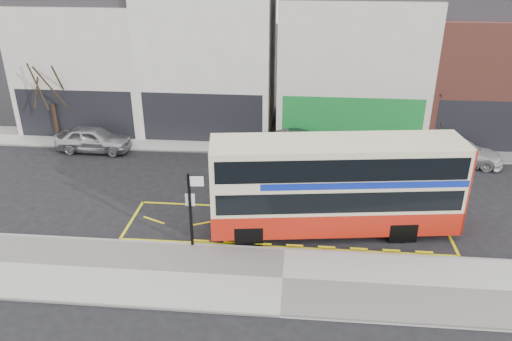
# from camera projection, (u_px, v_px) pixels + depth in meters

# --- Properties ---
(ground) EXTENTS (120.00, 120.00, 0.00)m
(ground) POSITION_uv_depth(u_px,v_px,m) (285.00, 247.00, 20.64)
(ground) COLOR black
(ground) RESTS_ON ground
(pavement) EXTENTS (40.00, 4.00, 0.15)m
(pavement) POSITION_uv_depth(u_px,v_px,m) (283.00, 279.00, 18.53)
(pavement) COLOR #A8A5A0
(pavement) RESTS_ON ground
(kerb) EXTENTS (40.00, 0.15, 0.15)m
(kerb) POSITION_uv_depth(u_px,v_px,m) (285.00, 250.00, 20.27)
(kerb) COLOR gray
(kerb) RESTS_ON ground
(far_pavement) EXTENTS (50.00, 3.00, 0.15)m
(far_pavement) POSITION_uv_depth(u_px,v_px,m) (292.00, 145.00, 30.54)
(far_pavement) COLOR #A8A5A0
(far_pavement) RESTS_ON ground
(road_markings) EXTENTS (14.00, 3.40, 0.01)m
(road_markings) POSITION_uv_depth(u_px,v_px,m) (286.00, 226.00, 22.08)
(road_markings) COLOR yellow
(road_markings) RESTS_ON ground
(terrace_far_left) EXTENTS (8.00, 8.01, 10.80)m
(terrace_far_left) POSITION_uv_depth(u_px,v_px,m) (93.00, 50.00, 33.25)
(terrace_far_left) COLOR beige
(terrace_far_left) RESTS_ON ground
(terrace_left) EXTENTS (8.00, 8.01, 11.80)m
(terrace_left) POSITION_uv_depth(u_px,v_px,m) (211.00, 45.00, 32.38)
(terrace_left) COLOR beige
(terrace_left) RESTS_ON ground
(terrace_green_shop) EXTENTS (9.00, 8.01, 11.30)m
(terrace_green_shop) POSITION_uv_depth(u_px,v_px,m) (351.00, 51.00, 31.74)
(terrace_green_shop) COLOR beige
(terrace_green_shop) RESTS_ON ground
(terrace_right) EXTENTS (9.00, 8.01, 10.30)m
(terrace_right) POSITION_uv_depth(u_px,v_px,m) (496.00, 62.00, 31.20)
(terrace_right) COLOR brown
(terrace_right) RESTS_ON ground
(double_decker_bus) EXTENTS (10.66, 3.78, 4.17)m
(double_decker_bus) POSITION_uv_depth(u_px,v_px,m) (336.00, 185.00, 20.91)
(double_decker_bus) COLOR beige
(double_decker_bus) RESTS_ON ground
(bus_stop_post) EXTENTS (0.81, 0.15, 3.23)m
(bus_stop_post) POSITION_uv_depth(u_px,v_px,m) (192.00, 203.00, 19.72)
(bus_stop_post) COLOR black
(bus_stop_post) RESTS_ON pavement
(car_silver) EXTENTS (4.48, 1.89, 1.51)m
(car_silver) POSITION_uv_depth(u_px,v_px,m) (94.00, 139.00, 29.65)
(car_silver) COLOR #A4A5A9
(car_silver) RESTS_ON ground
(car_grey) EXTENTS (4.64, 2.47, 1.45)m
(car_grey) POSITION_uv_depth(u_px,v_px,m) (301.00, 144.00, 29.03)
(car_grey) COLOR #393C40
(car_grey) RESTS_ON ground
(car_white) EXTENTS (4.99, 3.13, 1.35)m
(car_white) POSITION_uv_depth(u_px,v_px,m) (460.00, 151.00, 28.14)
(car_white) COLOR silver
(car_white) RESTS_ON ground
(street_tree_left) EXTENTS (2.91, 2.91, 6.29)m
(street_tree_left) POSITION_uv_depth(u_px,v_px,m) (47.00, 73.00, 29.82)
(street_tree_left) COLOR #322516
(street_tree_left) RESTS_ON ground
(street_tree_right) EXTENTS (2.11, 2.11, 4.56)m
(street_tree_right) POSITION_uv_depth(u_px,v_px,m) (440.00, 98.00, 29.20)
(street_tree_right) COLOR #322516
(street_tree_right) RESTS_ON ground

